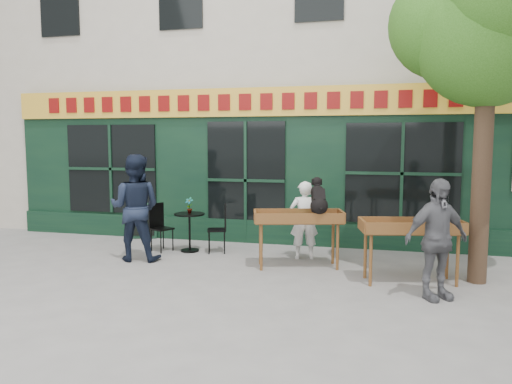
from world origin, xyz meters
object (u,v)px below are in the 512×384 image
book_cart_center (298,220)px  man_right (436,239)px  man_left (135,208)px  dog (318,195)px  book_cart_right (411,230)px  woman (304,220)px  bistro_table (190,224)px

book_cart_center → man_right: size_ratio=0.95×
man_right → man_left: man_left is taller
dog → book_cart_right: size_ratio=0.38×
woman → bistro_table: (-2.29, 0.02, -0.18)m
book_cart_center → woman: size_ratio=1.11×
bistro_table → man_left: bearing=-127.9°
dog → man_left: size_ratio=0.31×
book_cart_center → book_cart_right: 1.91m
dog → book_cart_right: dog is taller
woman → bistro_table: size_ratio=1.91×
book_cart_right → man_right: 0.81m
man_left → book_cart_center: bearing=175.9°
book_cart_right → book_cart_center: bearing=152.0°
dog → bistro_table: 2.83m
woman → man_right: man_right is taller
dog → book_cart_right: (1.49, -0.46, -0.47)m
book_cart_center → man_left: 3.00m
book_cart_center → man_left: man_left is taller
dog → woman: (-0.35, 0.70, -0.56)m
bistro_table → man_left: 1.22m
book_cart_right → man_right: (0.30, -0.75, 0.02)m
woman → book_cart_right: bearing=132.2°
man_right → book_cart_center: bearing=117.0°
book_cart_center → bistro_table: (-2.29, 0.67, -0.28)m
book_cart_center → man_left: size_ratio=0.82×
woman → book_cart_right: woman is taller
book_cart_center → dog: 0.59m
woman → man_right: (2.14, -1.91, 0.12)m
book_cart_center → woman: 0.66m
dog → bistro_table: size_ratio=0.79×
man_left → book_cart_right: bearing=168.1°
woman → man_left: bearing=0.8°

